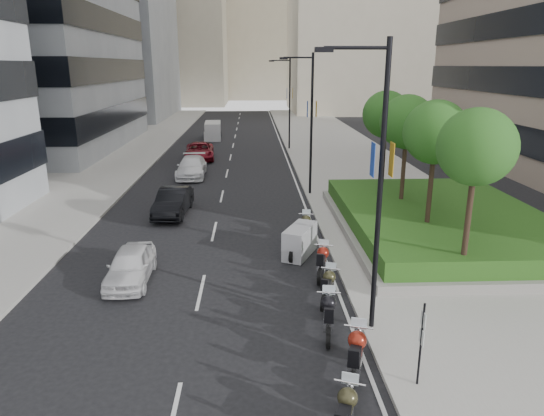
{
  "coord_description": "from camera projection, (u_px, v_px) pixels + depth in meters",
  "views": [
    {
      "loc": [
        0.5,
        -12.8,
        8.24
      ],
      "look_at": [
        1.39,
        8.33,
        2.0
      ],
      "focal_mm": 32.0,
      "sensor_mm": 36.0,
      "label": 1
    }
  ],
  "objects": [
    {
      "name": "motorcycle_6",
      "position": [
        306.0,
        227.0,
        23.88
      ],
      "size": [
        0.75,
        2.24,
        1.12
      ],
      "rotation": [
        0.0,
        0.0,
        1.4
      ],
      "color": "black",
      "rests_on": "ground"
    },
    {
      "name": "car_a",
      "position": [
        131.0,
        265.0,
        19.07
      ],
      "size": [
        1.67,
        3.98,
        1.35
      ],
      "primitive_type": "imported",
      "rotation": [
        0.0,
        0.0,
        0.02
      ],
      "color": "white",
      "rests_on": "ground"
    },
    {
      "name": "car_b",
      "position": [
        173.0,
        202.0,
        27.67
      ],
      "size": [
        1.86,
        4.65,
        1.5
      ],
      "primitive_type": "imported",
      "rotation": [
        0.0,
        0.0,
        -0.06
      ],
      "color": "black",
      "rests_on": "ground"
    },
    {
      "name": "car_c",
      "position": [
        192.0,
        167.0,
        37.16
      ],
      "size": [
        2.2,
        5.23,
        1.51
      ],
      "primitive_type": "imported",
      "rotation": [
        0.0,
        0.0,
        0.02
      ],
      "color": "white",
      "rests_on": "ground"
    },
    {
      "name": "building_cream_right",
      "position": [
        370.0,
        9.0,
        87.04
      ],
      "size": [
        28.0,
        24.0,
        36.0
      ],
      "primitive_type": "cube",
      "color": "#B7AD93",
      "rests_on": "ground"
    },
    {
      "name": "tree_0",
      "position": [
        477.0,
        148.0,
        17.22
      ],
      "size": [
        2.8,
        2.8,
        6.3
      ],
      "color": "#332319",
      "rests_on": "planter"
    },
    {
      "name": "lamp_post_0",
      "position": [
        376.0,
        177.0,
        14.27
      ],
      "size": [
        2.34,
        0.45,
        9.0
      ],
      "color": "black",
      "rests_on": "ground"
    },
    {
      "name": "motorcycle_3",
      "position": [
        328.0,
        286.0,
        17.5
      ],
      "size": [
        0.93,
        2.09,
        1.08
      ],
      "rotation": [
        0.0,
        0.0,
        1.24
      ],
      "color": "black",
      "rests_on": "ground"
    },
    {
      "name": "motorcycle_5",
      "position": [
        300.0,
        241.0,
        21.65
      ],
      "size": [
        1.77,
        2.43,
        1.37
      ],
      "rotation": [
        0.0,
        0.0,
        1.14
      ],
      "color": "black",
      "rests_on": "ground"
    },
    {
      "name": "motorcycle_0",
      "position": [
        345.0,
        414.0,
        11.04
      ],
      "size": [
        0.98,
        2.14,
        1.11
      ],
      "rotation": [
        0.0,
        0.0,
        1.22
      ],
      "color": "black",
      "rests_on": "ground"
    },
    {
      "name": "building_cream_left",
      "position": [
        165.0,
        23.0,
        104.88
      ],
      "size": [
        26.0,
        24.0,
        34.0
      ],
      "primitive_type": "cube",
      "color": "#B7AD93",
      "rests_on": "ground"
    },
    {
      "name": "lane_centre",
      "position": [
        230.0,
        161.0,
        43.27
      ],
      "size": [
        0.12,
        100.0,
        0.01
      ],
      "primitive_type": "cube",
      "color": "silver",
      "rests_on": "ground"
    },
    {
      "name": "delivery_van",
      "position": [
        213.0,
        131.0,
        56.02
      ],
      "size": [
        2.01,
        4.73,
        1.95
      ],
      "rotation": [
        0.0,
        0.0,
        0.05
      ],
      "color": "silver",
      "rests_on": "ground"
    },
    {
      "name": "lamp_post_2",
      "position": [
        288.0,
        99.0,
        47.81
      ],
      "size": [
        2.34,
        0.45,
        9.0
      ],
      "color": "black",
      "rests_on": "ground"
    },
    {
      "name": "building_cream_centre",
      "position": [
        256.0,
        22.0,
        124.28
      ],
      "size": [
        30.0,
        24.0,
        38.0
      ],
      "primitive_type": "cube",
      "color": "#B7AD93",
      "rests_on": "ground"
    },
    {
      "name": "tree_2",
      "position": [
        407.0,
        122.0,
        24.88
      ],
      "size": [
        2.8,
        2.8,
        6.3
      ],
      "color": "#332319",
      "rests_on": "planter"
    },
    {
      "name": "motorcycle_4",
      "position": [
        322.0,
        262.0,
        19.58
      ],
      "size": [
        0.88,
        2.28,
        1.16
      ],
      "rotation": [
        0.0,
        0.0,
        1.32
      ],
      "color": "black",
      "rests_on": "ground"
    },
    {
      "name": "parking_sign",
      "position": [
        421.0,
        340.0,
        12.44
      ],
      "size": [
        0.06,
        0.32,
        2.5
      ],
      "color": "black",
      "rests_on": "ground"
    },
    {
      "name": "ground",
      "position": [
        238.0,
        350.0,
        14.58
      ],
      "size": [
        160.0,
        160.0,
        0.0
      ],
      "primitive_type": "plane",
      "color": "black",
      "rests_on": "ground"
    },
    {
      "name": "sidewalk_right",
      "position": [
        346.0,
        160.0,
        43.67
      ],
      "size": [
        10.0,
        100.0,
        0.15
      ],
      "primitive_type": "cube",
      "color": "#9E9B93",
      "rests_on": "ground"
    },
    {
      "name": "motorcycle_2",
      "position": [
        328.0,
        315.0,
        15.4
      ],
      "size": [
        0.78,
        2.33,
        1.16
      ],
      "rotation": [
        0.0,
        0.0,
        1.42
      ],
      "color": "black",
      "rests_on": "ground"
    },
    {
      "name": "lane_edge",
      "position": [
        288.0,
        161.0,
        43.47
      ],
      "size": [
        0.12,
        100.0,
        0.01
      ],
      "primitive_type": "cube",
      "color": "silver",
      "rests_on": "ground"
    },
    {
      "name": "sidewalk_left",
      "position": [
        111.0,
        161.0,
        42.82
      ],
      "size": [
        8.0,
        100.0,
        0.15
      ],
      "primitive_type": "cube",
      "color": "#9E9B93",
      "rests_on": "ground"
    },
    {
      "name": "car_d",
      "position": [
        200.0,
        151.0,
        43.97
      ],
      "size": [
        2.94,
        5.66,
        1.52
      ],
      "primitive_type": "imported",
      "rotation": [
        0.0,
        0.0,
        0.08
      ],
      "color": "maroon",
      "rests_on": "ground"
    },
    {
      "name": "tree_1",
      "position": [
        436.0,
        133.0,
        21.05
      ],
      "size": [
        2.8,
        2.8,
        6.3
      ],
      "color": "#332319",
      "rests_on": "planter"
    },
    {
      "name": "lamp_post_1",
      "position": [
        309.0,
        118.0,
        30.56
      ],
      "size": [
        2.34,
        0.45,
        9.0
      ],
      "color": "black",
      "rests_on": "ground"
    },
    {
      "name": "hedge",
      "position": [
        442.0,
        217.0,
        24.29
      ],
      "size": [
        9.4,
        13.4,
        0.8
      ],
      "primitive_type": "cube",
      "color": "#204A15",
      "rests_on": "planter"
    },
    {
      "name": "tree_3",
      "position": [
        386.0,
        115.0,
        28.72
      ],
      "size": [
        2.8,
        2.8,
        6.3
      ],
      "color": "#332319",
      "rests_on": "planter"
    },
    {
      "name": "building_grey_far",
      "position": [
        95.0,
        21.0,
        76.45
      ],
      "size": [
        22.0,
        26.0,
        30.0
      ],
      "primitive_type": "cube",
      "color": "gray",
      "rests_on": "ground"
    },
    {
      "name": "planter",
      "position": [
        441.0,
        228.0,
        24.46
      ],
      "size": [
        10.0,
        14.0,
        0.4
      ],
      "primitive_type": "cube",
      "color": "gray",
      "rests_on": "sidewalk_right"
    },
    {
      "name": "motorcycle_1",
      "position": [
        356.0,
        355.0,
        13.21
      ],
      "size": [
        1.0,
        2.38,
        1.22
      ],
      "rotation": [
        0.0,
        0.0,
        1.27
      ],
      "color": "black",
      "rests_on": "ground"
    }
  ]
}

